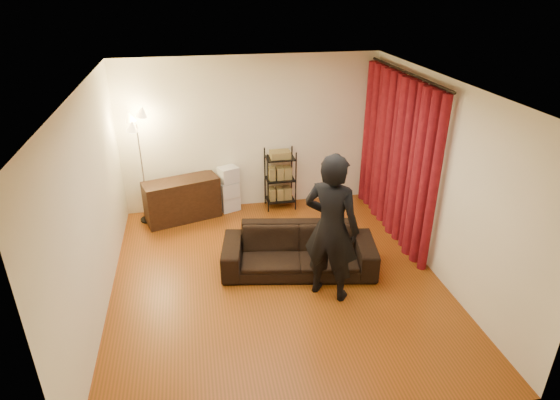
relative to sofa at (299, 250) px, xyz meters
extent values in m
plane|color=#8C3F13|center=(-0.36, -0.22, -0.32)|extent=(5.00, 5.00, 0.00)
plane|color=white|center=(-0.36, -0.22, 2.38)|extent=(5.00, 5.00, 0.00)
plane|color=#FAF1CE|center=(-0.36, 2.28, 1.03)|extent=(5.00, 0.00, 5.00)
plane|color=#FAF1CE|center=(-0.36, -2.72, 1.03)|extent=(5.00, 0.00, 5.00)
plane|color=#FAF1CE|center=(-2.61, -0.22, 1.03)|extent=(0.00, 5.00, 5.00)
plane|color=#FAF1CE|center=(1.89, -0.22, 1.03)|extent=(0.00, 5.00, 5.00)
cylinder|color=black|center=(1.79, 0.90, 2.26)|extent=(0.04, 2.65, 0.04)
imported|color=black|center=(0.00, 0.00, 0.00)|extent=(2.28, 1.21, 0.63)
imported|color=black|center=(0.26, -0.63, 0.68)|extent=(0.87, 0.82, 1.99)
cube|color=#321D10|center=(-1.63, 1.91, 0.05)|extent=(1.34, 0.81, 0.73)
camera|label=1|loc=(-1.34, -5.55, 3.54)|focal=30.00mm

